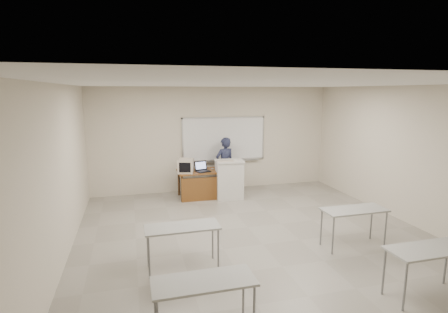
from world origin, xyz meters
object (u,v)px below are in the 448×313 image
object	(u,v)px
podium	(229,179)
instructor_desk	(207,178)
whiteboard	(224,140)
keyboard	(225,161)
mouse	(212,169)
laptop	(203,169)
crt_monitor	(186,166)
presenter	(225,165)

from	to	relation	value
podium	instructor_desk	bearing A→B (deg)	166.22
whiteboard	keyboard	xyz separation A→B (m)	(-0.26, -1.10, -0.42)
whiteboard	mouse	bearing A→B (deg)	-128.98
laptop	mouse	xyz separation A→B (m)	(0.30, 0.17, -0.04)
instructor_desk	mouse	world-z (taller)	mouse
crt_monitor	laptop	distance (m)	0.47
podium	mouse	xyz separation A→B (m)	(-0.39, 0.36, 0.24)
whiteboard	podium	xyz separation A→B (m)	(-0.11, -0.98, -0.95)
mouse	laptop	bearing A→B (deg)	-151.85
laptop	keyboard	size ratio (longest dim) A/B	0.78
instructor_desk	mouse	distance (m)	0.33
whiteboard	instructor_desk	world-z (taller)	whiteboard
crt_monitor	laptop	xyz separation A→B (m)	(0.45, 0.00, -0.12)
crt_monitor	keyboard	xyz separation A→B (m)	(0.99, -0.30, 0.13)
instructor_desk	presenter	xyz separation A→B (m)	(0.63, 0.42, 0.24)
whiteboard	instructor_desk	bearing A→B (deg)	-131.91
instructor_desk	crt_monitor	world-z (taller)	crt_monitor
instructor_desk	presenter	world-z (taller)	presenter
whiteboard	podium	size ratio (longest dim) A/B	2.36
instructor_desk	podium	xyz separation A→B (m)	(0.59, -0.20, -0.03)
crt_monitor	whiteboard	bearing A→B (deg)	49.09
instructor_desk	podium	world-z (taller)	podium
podium	keyboard	bearing A→B (deg)	-136.54
mouse	keyboard	bearing A→B (deg)	-65.50
whiteboard	keyboard	size ratio (longest dim) A/B	5.41
whiteboard	laptop	size ratio (longest dim) A/B	6.98
laptop	instructor_desk	bearing A→B (deg)	-9.28
whiteboard	keyboard	bearing A→B (deg)	-103.53
whiteboard	presenter	size ratio (longest dim) A/B	1.56
crt_monitor	mouse	size ratio (longest dim) A/B	5.06
podium	keyboard	distance (m)	0.57
crt_monitor	instructor_desk	bearing A→B (deg)	18.02
podium	laptop	bearing A→B (deg)	169.57
crt_monitor	mouse	bearing A→B (deg)	29.82
podium	crt_monitor	world-z (taller)	crt_monitor
laptop	presenter	size ratio (longest dim) A/B	0.22
presenter	whiteboard	bearing A→B (deg)	-118.12
crt_monitor	presenter	distance (m)	1.26
laptop	keyboard	distance (m)	0.67
podium	mouse	size ratio (longest dim) A/B	11.94
instructor_desk	presenter	bearing A→B (deg)	34.21
presenter	keyboard	bearing A→B (deg)	58.89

